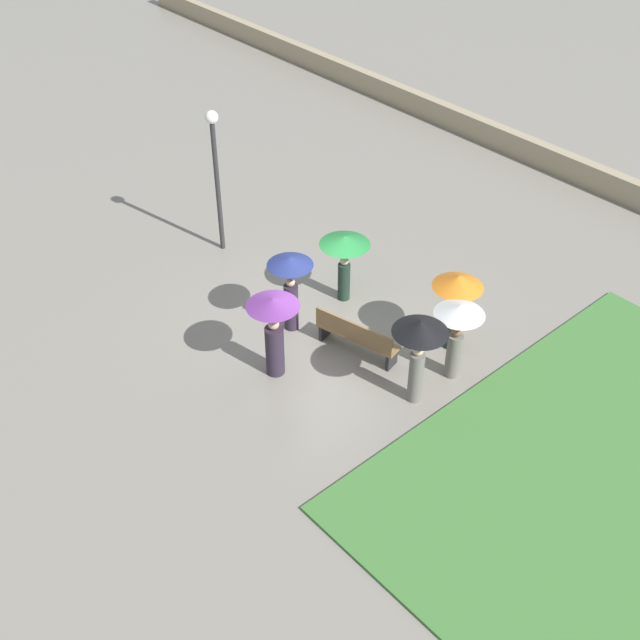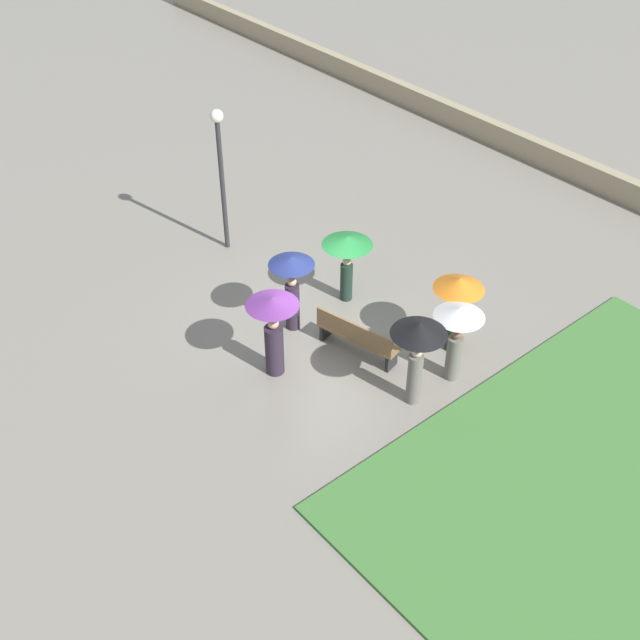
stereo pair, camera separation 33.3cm
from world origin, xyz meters
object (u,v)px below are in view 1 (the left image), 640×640
object	(u,v)px
crowd_person_black	(419,339)
crowd_person_green	(345,250)
lamp_post	(215,161)
park_bench	(356,336)
crowd_person_navy	(290,279)
crowd_person_white	(458,325)
crowd_person_orange	(457,294)
crowd_person_purple	(274,325)

from	to	relation	value
crowd_person_black	crowd_person_green	bearing A→B (deg)	-45.75
lamp_post	crowd_person_black	distance (m)	7.19
park_bench	crowd_person_navy	size ratio (longest dim) A/B	1.04
crowd_person_green	crowd_person_black	size ratio (longest dim) A/B	0.86
crowd_person_white	crowd_person_black	bearing A→B (deg)	97.75
park_bench	crowd_person_navy	distance (m)	1.89
park_bench	crowd_person_orange	xyz separation A→B (m)	(-1.20, -1.73, 0.95)
park_bench	lamp_post	distance (m)	5.67
lamp_post	crowd_person_green	xyz separation A→B (m)	(-3.66, -0.87, -1.09)
lamp_post	crowd_person_green	world-z (taller)	lamp_post
crowd_person_navy	crowd_person_orange	distance (m)	3.56
crowd_person_orange	crowd_person_purple	bearing A→B (deg)	-147.45
crowd_person_white	crowd_person_navy	xyz separation A→B (m)	(3.44, 1.51, 0.01)
crowd_person_orange	crowd_person_purple	xyz separation A→B (m)	(1.87, 3.41, -0.16)
lamp_post	crowd_person_navy	world-z (taller)	lamp_post
lamp_post	crowd_person_white	distance (m)	7.26
crowd_person_navy	crowd_person_white	bearing A→B (deg)	-92.67
crowd_person_black	crowd_person_purple	size ratio (longest dim) A/B	1.04
crowd_person_white	crowd_person_purple	distance (m)	3.70
crowd_person_orange	crowd_person_purple	world-z (taller)	crowd_person_purple
crowd_person_black	crowd_person_white	bearing A→B (deg)	-116.63
park_bench	crowd_person_purple	distance (m)	1.98
park_bench	crowd_person_black	world-z (taller)	crowd_person_black
park_bench	crowd_person_green	distance (m)	2.20
park_bench	crowd_person_orange	size ratio (longest dim) A/B	1.05
crowd_person_purple	crowd_person_navy	bearing A→B (deg)	130.83
crowd_person_black	crowd_person_navy	world-z (taller)	crowd_person_black
park_bench	crowd_person_purple	bearing A→B (deg)	54.80
park_bench	crowd_person_black	xyz separation A→B (m)	(-1.82, 0.09, 1.09)
park_bench	crowd_person_orange	bearing A→B (deg)	-138.05
park_bench	crowd_person_white	size ratio (longest dim) A/B	1.08
crowd_person_purple	park_bench	bearing A→B (deg)	71.47
crowd_person_black	crowd_person_orange	xyz separation A→B (m)	(0.62, -1.81, -0.14)
crowd_person_white	crowd_person_orange	world-z (taller)	crowd_person_orange
crowd_person_orange	crowd_person_purple	distance (m)	3.89
crowd_person_purple	crowd_person_green	bearing A→B (deg)	112.16
park_bench	crowd_person_black	bearing A→B (deg)	163.93
park_bench	crowd_person_orange	distance (m)	2.31
crowd_person_white	crowd_person_black	distance (m)	1.15
lamp_post	crowd_person_purple	xyz separation A→B (m)	(-4.63, 1.98, -1.19)
park_bench	crowd_person_white	distance (m)	2.28
crowd_person_green	crowd_person_navy	xyz separation A→B (m)	(-0.04, 1.63, -0.03)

